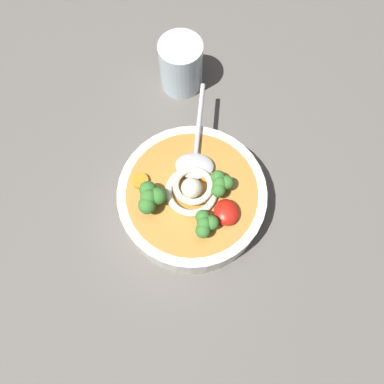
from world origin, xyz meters
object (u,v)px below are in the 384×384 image
Objects in this scene: soup_spoon at (195,158)px; soup_bowl at (192,199)px; noodle_pile at (192,189)px; drinking_glass at (181,65)px.

soup_bowl is at bearing 180.00° from soup_spoon.
soup_bowl is 1.32× the size of soup_spoon.
noodle_pile is 0.51× the size of soup_spoon.
drinking_glass is (24.56, -2.66, 1.67)cm from soup_bowl.
soup_spoon is at bearing -16.41° from noodle_pile.
soup_spoon is 1.79× the size of drinking_glass.
noodle_pile is 0.91× the size of drinking_glass.
soup_bowl is at bearing 173.08° from noodle_pile.
soup_bowl is 4.12cm from noodle_pile.
soup_spoon is (5.14, -1.51, -0.31)cm from noodle_pile.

